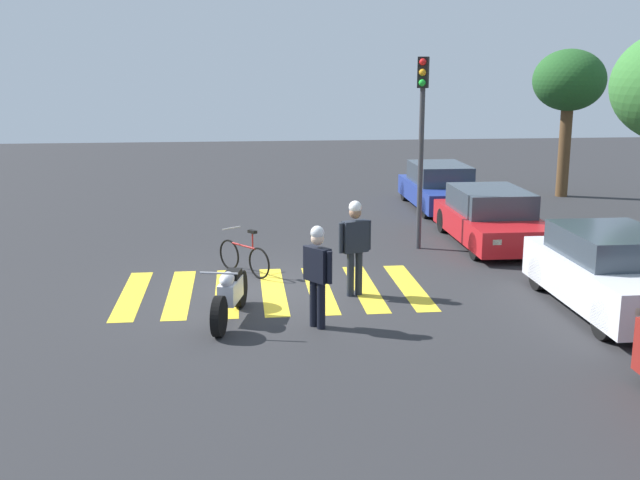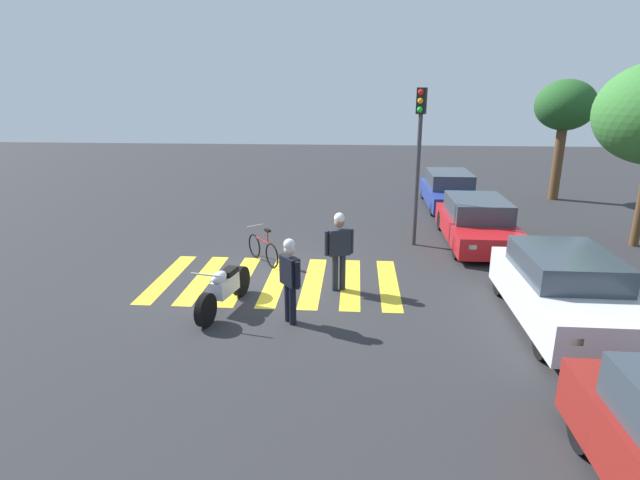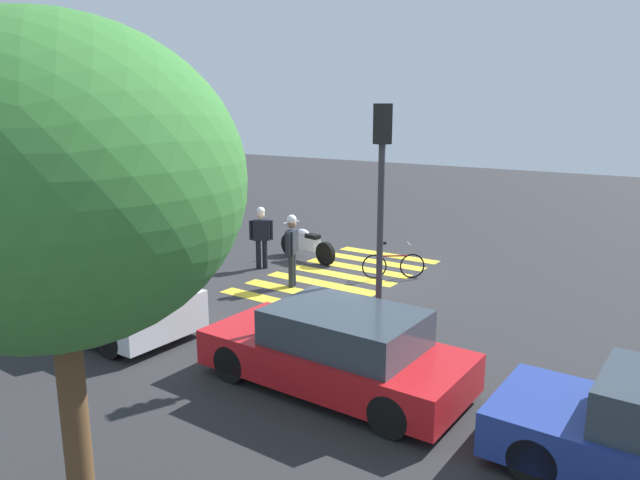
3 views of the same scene
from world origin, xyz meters
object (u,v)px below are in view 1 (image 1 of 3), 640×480
Objects in this scene: car_white_van at (615,273)px; car_red_convertible at (491,218)px; leaning_bicycle at (244,257)px; traffic_light_pole at (422,123)px; officer_by_motorcycle at (317,270)px; police_motorcycle at (230,294)px; officer_on_foot at (355,241)px; car_blue_hatchback at (440,187)px.

car_red_convertible is at bearing -174.69° from car_white_van.
traffic_light_pole is (-1.87, 4.16, 2.62)m from leaning_bicycle.
police_motorcycle is at bearing -109.54° from officer_by_motorcycle.
officer_on_foot is 1.96m from officer_by_motorcycle.
traffic_light_pole is (0.31, -1.89, 2.35)m from car_red_convertible.
car_white_van is (0.14, 6.81, 0.22)m from police_motorcycle.
police_motorcycle is 0.51× the size of car_blue_hatchback.
officer_by_motorcycle is at bearing -24.82° from car_blue_hatchback.
officer_on_foot is 0.41× the size of traffic_light_pole.
police_motorcycle is at bearing -32.27° from car_blue_hatchback.
police_motorcycle is 6.81m from car_white_van.
officer_on_foot is at bearing 117.73° from police_motorcycle.
officer_by_motorcycle reaches higher than leaning_bicycle.
officer_on_foot is at bearing 49.99° from leaning_bicycle.
car_red_convertible is (4.85, -0.00, 0.00)m from car_blue_hatchback.
police_motorcycle is 8.16m from car_red_convertible.
car_blue_hatchback is 0.97× the size of traffic_light_pole.
traffic_light_pole is (-4.84, 4.43, 2.52)m from police_motorcycle.
car_red_convertible is (-2.19, 6.05, 0.27)m from leaning_bicycle.
leaning_bicycle is at bearing -130.01° from officer_on_foot.
car_white_van is at bearing 25.52° from traffic_light_pole.
police_motorcycle is 7.03m from traffic_light_pole.
police_motorcycle is 11.83m from car_blue_hatchback.
traffic_light_pole is (-3.61, 2.09, 1.92)m from officer_on_foot.
leaning_bicycle is 0.31× the size of car_red_convertible.
car_red_convertible is at bearing 129.24° from police_motorcycle.
officer_by_motorcycle is 5.38m from car_white_van.
police_motorcycle is 1.22× the size of officer_on_foot.
police_motorcycle is 0.54× the size of car_white_van.
officer_by_motorcycle is at bearing -85.99° from car_white_van.
officer_by_motorcycle reaches higher than car_red_convertible.
officer_by_motorcycle is (0.52, 1.45, 0.53)m from police_motorcycle.
officer_on_foot reaches higher than car_blue_hatchback.
officer_on_foot is 9.64m from car_blue_hatchback.
police_motorcycle is 1.67× the size of leaning_bicycle.
car_white_van is at bearing 2.77° from car_blue_hatchback.
car_white_van is at bearing 64.56° from leaning_bicycle.
car_white_van is 5.98m from traffic_light_pole.
car_blue_hatchback is 1.06× the size of car_white_van.
car_red_convertible is at bearing -0.02° from car_blue_hatchback.
police_motorcycle is at bearing -50.76° from car_red_convertible.
officer_by_motorcycle reaches higher than car_blue_hatchback.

